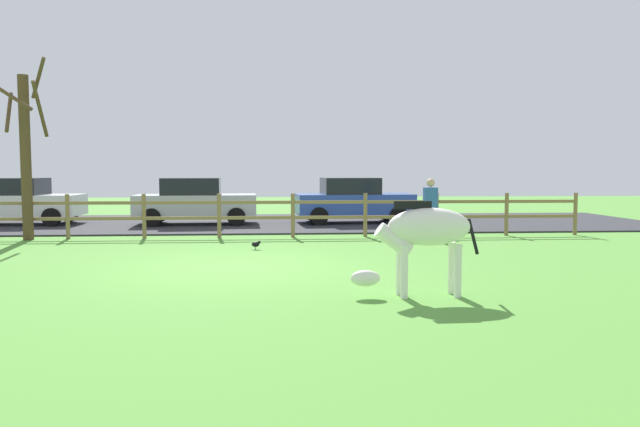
# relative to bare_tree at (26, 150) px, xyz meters

# --- Properties ---
(ground_plane) EXTENTS (60.00, 60.00, 0.00)m
(ground_plane) POSITION_rel_bare_tree_xyz_m (5.86, -4.84, -2.39)
(ground_plane) COLOR #549338
(parking_asphalt) EXTENTS (28.00, 7.40, 0.05)m
(parking_asphalt) POSITION_rel_bare_tree_xyz_m (5.86, 4.46, -2.37)
(parking_asphalt) COLOR #2D2D33
(parking_asphalt) RESTS_ON ground_plane
(paddock_fence) EXTENTS (20.50, 0.11, 1.22)m
(paddock_fence) POSITION_rel_bare_tree_xyz_m (5.05, 0.16, -1.69)
(paddock_fence) COLOR olive
(paddock_fence) RESTS_ON ground_plane
(bare_tree) EXTENTS (1.34, 1.36, 4.85)m
(bare_tree) POSITION_rel_bare_tree_xyz_m (0.00, 0.00, 0.00)
(bare_tree) COLOR #513A23
(bare_tree) RESTS_ON ground_plane
(zebra) EXTENTS (1.93, 0.51, 1.41)m
(zebra) POSITION_rel_bare_tree_xyz_m (8.83, -7.66, -1.47)
(zebra) COLOR white
(zebra) RESTS_ON ground_plane
(crow_on_grass) EXTENTS (0.21, 0.10, 0.20)m
(crow_on_grass) POSITION_rel_bare_tree_xyz_m (6.16, -2.35, -2.27)
(crow_on_grass) COLOR black
(crow_on_grass) RESTS_ON ground_plane
(parked_car_white) EXTENTS (4.03, 1.94, 1.56)m
(parked_car_white) POSITION_rel_bare_tree_xyz_m (-2.05, 4.15, -1.55)
(parked_car_white) COLOR white
(parked_car_white) RESTS_ON parking_asphalt
(parked_car_blue) EXTENTS (4.11, 2.12, 1.56)m
(parked_car_blue) POSITION_rel_bare_tree_xyz_m (9.28, 4.05, -1.55)
(parked_car_blue) COLOR #2D4CAD
(parked_car_blue) RESTS_ON parking_asphalt
(parked_car_silver) EXTENTS (4.09, 2.07, 1.56)m
(parked_car_silver) POSITION_rel_bare_tree_xyz_m (3.88, 3.85, -1.55)
(parked_car_silver) COLOR #B7BABF
(parked_car_silver) RESTS_ON parking_asphalt
(visitor_near_fence) EXTENTS (0.37, 0.23, 1.64)m
(visitor_near_fence) POSITION_rel_bare_tree_xyz_m (10.83, -0.45, -1.49)
(visitor_near_fence) COLOR #232847
(visitor_near_fence) RESTS_ON ground_plane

